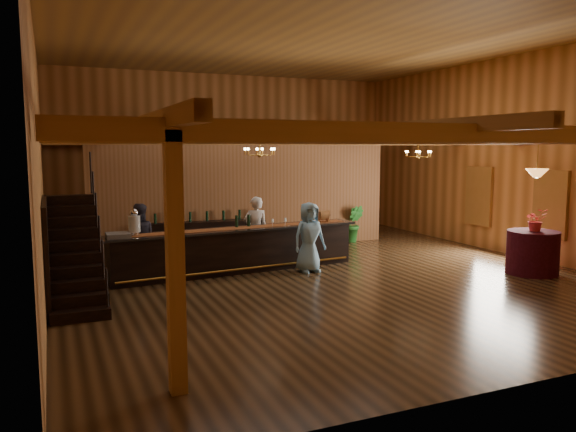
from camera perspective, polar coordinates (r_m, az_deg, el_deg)
name	(u,v)px	position (r m, az deg, el deg)	size (l,w,h in m)	color
floor	(314,271)	(13.76, 2.63, -5.59)	(14.00, 14.00, 0.00)	#513821
ceiling	(315,39)	(13.66, 2.77, 17.55)	(14.00, 14.00, 0.00)	olive
wall_back	(228,154)	(19.97, -6.12, 6.25)	(12.00, 0.10, 5.50)	#C48144
wall_front	(560,167)	(7.76, 25.89, 4.46)	(12.00, 0.10, 5.50)	#C48144
wall_left	(39,160)	(12.10, -23.94, 5.23)	(0.10, 14.00, 5.50)	#C48144
wall_right	(508,156)	(16.93, 21.40, 5.68)	(0.10, 14.00, 5.50)	#C48144
beam_grid	(306,137)	(13.89, 1.79, 8.00)	(11.90, 13.90, 0.39)	#9C6633
support_posts	(323,208)	(13.06, 3.63, 0.84)	(9.20, 10.20, 3.20)	#9C6633
partition_wall	(247,197)	(16.55, -4.18, 1.97)	(9.00, 0.18, 3.10)	brown
window_right_front	(551,204)	(15.85, 25.12, 1.10)	(0.12, 1.05, 1.75)	white
window_right_back	(479,196)	(17.68, 18.85, 1.93)	(0.12, 1.05, 1.75)	white
staircase	(75,252)	(11.54, -20.82, -3.44)	(1.00, 2.80, 2.00)	black
backroom_boxes	(234,222)	(18.61, -5.55, -0.65)	(4.10, 0.60, 1.10)	black
tasting_bar	(237,250)	(13.60, -5.20, -3.44)	(6.42, 1.40, 1.07)	black
beverage_dispenser	(134,223)	(12.78, -15.35, -0.66)	(0.26, 0.26, 0.60)	silver
glass_rack_tray	(118,235)	(12.63, -16.87, -1.89)	(0.50, 0.50, 0.10)	gray
raffle_drum	(323,216)	(14.57, 3.62, 0.05)	(0.34, 0.24, 0.30)	olive
bar_bottle_0	(237,221)	(13.63, -5.24, -0.56)	(0.07, 0.07, 0.30)	black
bar_bottle_1	(249,221)	(13.75, -4.02, -0.47)	(0.07, 0.07, 0.30)	black
backbar_shelf	(207,237)	(16.07, -8.19, -2.14)	(3.29, 0.51, 0.93)	black
round_table	(533,252)	(14.56, 23.59, -3.41)	(1.19, 1.19, 1.03)	#400C1D
chandelier_left	(260,151)	(14.00, -2.89, 6.58)	(0.80, 0.80, 0.46)	#AD782A
chandelier_right	(418,154)	(17.01, 13.07, 6.20)	(0.80, 0.80, 0.54)	#AD782A
pendant_lamp	(537,173)	(14.36, 23.96, 4.02)	(0.52, 0.52, 0.90)	#AD782A
bartender	(256,230)	(14.47, -3.30, -1.45)	(0.64, 0.42, 1.75)	silver
staff_second	(139,238)	(13.85, -14.91, -2.21)	(0.81, 0.63, 1.67)	#2A2835
guest	(309,237)	(13.50, 2.17, -2.17)	(0.83, 0.54, 1.69)	#81B9E0
floor_plant	(353,224)	(17.93, 6.64, -0.77)	(0.65, 0.52, 1.17)	#216D22
table_flowers	(536,220)	(14.40, 23.87, -0.36)	(0.49, 0.42, 0.54)	red
table_vase	(537,225)	(14.53, 23.99, -0.86)	(0.13, 0.13, 0.27)	#AD782A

